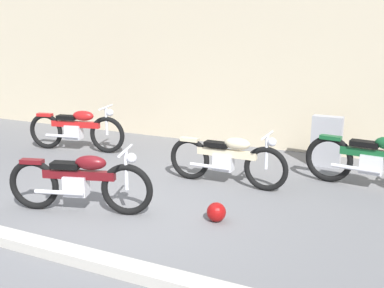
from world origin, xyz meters
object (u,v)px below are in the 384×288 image
(motorcycle_cream, at_px, (227,159))
(motorcycle_green, at_px, (377,160))
(motorcycle_red, at_px, (77,129))
(helmet, at_px, (216,212))
(motorcycle_maroon, at_px, (81,181))
(stone_marker, at_px, (326,141))

(motorcycle_cream, distance_m, motorcycle_green, 2.27)
(motorcycle_red, distance_m, motorcycle_cream, 3.55)
(helmet, xyz_separation_m, motorcycle_maroon, (-1.76, -0.49, 0.31))
(helmet, height_order, motorcycle_cream, motorcycle_cream)
(stone_marker, xyz_separation_m, motorcycle_cream, (-1.24, -1.71, -0.03))
(stone_marker, distance_m, motorcycle_maroon, 4.44)
(motorcycle_red, relative_size, motorcycle_cream, 1.05)
(helmet, bearing_deg, motorcycle_maroon, -164.56)
(helmet, xyz_separation_m, motorcycle_cream, (-0.38, 1.38, 0.30))
(stone_marker, bearing_deg, motorcycle_cream, -126.08)
(helmet, bearing_deg, motorcycle_green, 50.35)
(helmet, height_order, motorcycle_red, motorcycle_red)
(motorcycle_maroon, bearing_deg, helmet, -1.09)
(stone_marker, relative_size, motorcycle_cream, 0.46)
(motorcycle_cream, height_order, motorcycle_green, motorcycle_green)
(motorcycle_maroon, distance_m, motorcycle_green, 4.39)
(motorcycle_maroon, height_order, motorcycle_green, motorcycle_green)
(motorcycle_maroon, distance_m, motorcycle_cream, 2.32)
(stone_marker, relative_size, helmet, 3.64)
(helmet, bearing_deg, motorcycle_cream, 105.31)
(motorcycle_red, distance_m, motorcycle_maroon, 3.28)
(stone_marker, xyz_separation_m, motorcycle_red, (-4.74, -1.06, -0.00))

